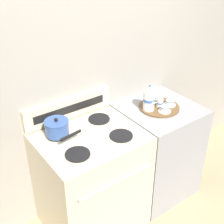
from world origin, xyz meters
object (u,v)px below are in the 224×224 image
object	(u,v)px
saucepan	(57,128)
serving_tray	(159,107)
teacup_left	(165,109)
stove	(91,181)
teacup_right	(170,103)
teacup_front	(157,99)
teapot	(149,98)
creamer_jug	(160,103)

from	to	relation	value
saucepan	serving_tray	xyz separation A→B (m)	(0.89, -0.14, -0.06)
teacup_left	stove	bearing A→B (deg)	172.78
teacup_right	saucepan	bearing A→B (deg)	169.80
serving_tray	teacup_right	world-z (taller)	teacup_right
serving_tray	teacup_left	xyz separation A→B (m)	(-0.02, -0.09, 0.03)
teacup_left	teacup_front	world-z (taller)	same
stove	serving_tray	xyz separation A→B (m)	(0.71, -0.00, 0.46)
teapot	serving_tray	bearing A→B (deg)	-9.15
teacup_left	teacup_front	distance (m)	0.19
stove	serving_tray	size ratio (longest dim) A/B	2.67
creamer_jug	serving_tray	bearing A→B (deg)	-166.68
teacup_front	creamer_jug	size ratio (longest dim) A/B	1.47
saucepan	teacup_front	world-z (taller)	saucepan
teapot	teacup_right	world-z (taller)	teapot
teapot	teacup_left	world-z (taller)	teapot
teapot	teacup_front	xyz separation A→B (m)	(0.16, 0.07, -0.08)
teacup_right	teacup_front	distance (m)	0.13
saucepan	teapot	bearing A→B (deg)	-9.12
saucepan	serving_tray	size ratio (longest dim) A/B	0.82
teacup_left	teacup_right	world-z (taller)	same
serving_tray	teapot	world-z (taller)	teapot
serving_tray	creamer_jug	distance (m)	0.04
serving_tray	teacup_left	distance (m)	0.09
saucepan	creamer_jug	size ratio (longest dim) A/B	3.93
saucepan	serving_tray	world-z (taller)	saucepan
saucepan	teacup_left	xyz separation A→B (m)	(0.87, -0.23, -0.03)
teapot	teacup_front	size ratio (longest dim) A/B	2.16
serving_tray	teacup_right	size ratio (longest dim) A/B	3.25
teacup_right	creamer_jug	xyz separation A→B (m)	(-0.09, 0.03, 0.01)
saucepan	creamer_jug	world-z (taller)	saucepan
teacup_front	creamer_jug	bearing A→B (deg)	-117.72
creamer_jug	teacup_front	bearing A→B (deg)	62.28
saucepan	teapot	xyz separation A→B (m)	(0.79, -0.13, 0.05)
teapot	teacup_right	bearing A→B (deg)	-14.45
teacup_left	teacup_right	xyz separation A→B (m)	(0.11, 0.05, 0.00)
teapot	teacup_right	size ratio (longest dim) A/B	2.16
saucepan	creamer_jug	distance (m)	0.91
stove	teacup_right	bearing A→B (deg)	-2.53
teacup_front	creamer_jug	xyz separation A→B (m)	(-0.05, -0.09, 0.01)
teacup_right	teacup_front	bearing A→B (deg)	106.80
stove	teacup_front	xyz separation A→B (m)	(0.76, 0.09, 0.49)
teapot	creamer_jug	world-z (taller)	teapot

